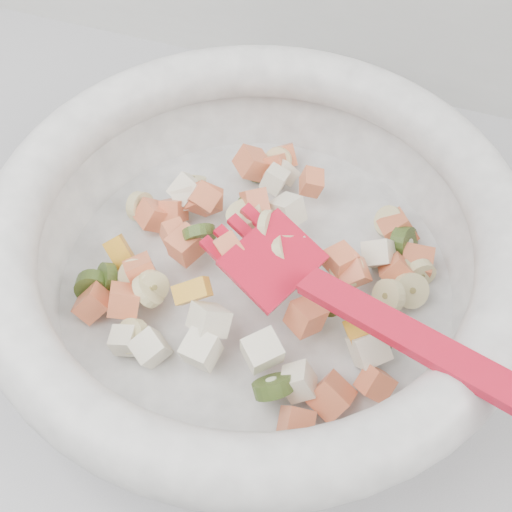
% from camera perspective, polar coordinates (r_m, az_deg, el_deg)
% --- Properties ---
extents(counter, '(2.00, 0.60, 0.90)m').
position_cam_1_polar(counter, '(0.93, -2.76, -17.75)').
color(counter, gray).
rests_on(counter, ground).
extents(mixing_bowl, '(0.43, 0.39, 0.13)m').
position_cam_1_polar(mixing_bowl, '(0.47, 0.04, 0.81)').
color(mixing_bowl, white).
rests_on(mixing_bowl, counter).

